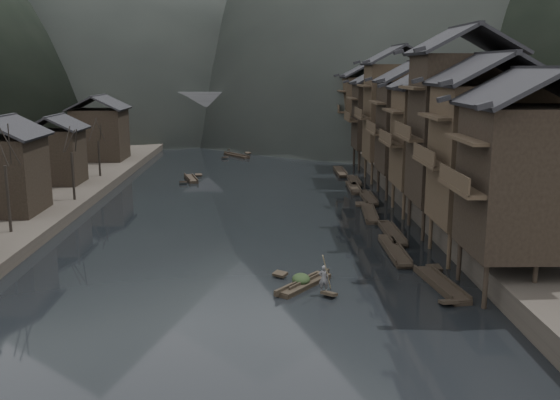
{
  "coord_description": "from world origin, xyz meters",
  "views": [
    {
      "loc": [
        2.01,
        -43.09,
        13.22
      ],
      "look_at": [
        3.14,
        7.33,
        2.5
      ],
      "focal_mm": 40.0,
      "sensor_mm": 36.0,
      "label": 1
    }
  ],
  "objects": [
    {
      "name": "midriver_boats",
      "position": [
        -4.04,
        47.17,
        0.2
      ],
      "size": [
        7.9,
        33.89,
        0.45
      ],
      "color": "black",
      "rests_on": "water"
    },
    {
      "name": "stilt_houses",
      "position": [
        17.28,
        19.04,
        9.08
      ],
      "size": [
        9.0,
        67.6,
        16.67
      ],
      "color": "black",
      "rests_on": "ground"
    },
    {
      "name": "bare_trees",
      "position": [
        -17.0,
        4.92,
        6.53
      ],
      "size": [
        3.94,
        41.21,
        7.89
      ],
      "color": "black",
      "rests_on": "left_bank"
    },
    {
      "name": "stone_bridge",
      "position": [
        -0.0,
        72.0,
        5.11
      ],
      "size": [
        40.0,
        6.0,
        9.0
      ],
      "color": "#4C4C4F",
      "rests_on": "ground"
    },
    {
      "name": "moored_sampans",
      "position": [
        11.92,
        14.41,
        0.2
      ],
      "size": [
        3.15,
        49.43,
        0.47
      ],
      "color": "black",
      "rests_on": "water"
    },
    {
      "name": "boatman",
      "position": [
        5.38,
        -8.1,
        1.26
      ],
      "size": [
        0.61,
        0.41,
        1.64
      ],
      "primitive_type": "imported",
      "rotation": [
        0.0,
        0.0,
        3.1
      ],
      "color": "#4F4F51",
      "rests_on": "hero_sampan"
    },
    {
      "name": "right_bank",
      "position": [
        35.0,
        40.0,
        0.9
      ],
      "size": [
        40.0,
        200.0,
        1.8
      ],
      "primitive_type": "cube",
      "color": "#2D2823",
      "rests_on": "ground"
    },
    {
      "name": "cargo_heap",
      "position": [
        4.13,
        -6.48,
        0.78
      ],
      "size": [
        1.14,
        1.49,
        0.68
      ],
      "primitive_type": "ellipsoid",
      "color": "black",
      "rests_on": "hero_sampan"
    },
    {
      "name": "bamboo_pole",
      "position": [
        5.58,
        -8.1,
        3.62
      ],
      "size": [
        0.86,
        2.53,
        3.1
      ],
      "primitive_type": "cylinder",
      "rotation": [
        0.7,
        0.0,
        -0.31
      ],
      "color": "#8C7A51",
      "rests_on": "boatman"
    },
    {
      "name": "hero_sampan",
      "position": [
        4.27,
        -6.67,
        0.2
      ],
      "size": [
        3.86,
        4.62,
        0.44
      ],
      "color": "black",
      "rests_on": "water"
    },
    {
      "name": "left_houses",
      "position": [
        -20.5,
        20.12,
        5.66
      ],
      "size": [
        8.1,
        53.2,
        8.73
      ],
      "color": "black",
      "rests_on": "left_bank"
    },
    {
      "name": "water",
      "position": [
        0.0,
        0.0,
        0.0
      ],
      "size": [
        300.0,
        300.0,
        0.0
      ],
      "primitive_type": "plane",
      "color": "black",
      "rests_on": "ground"
    }
  ]
}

